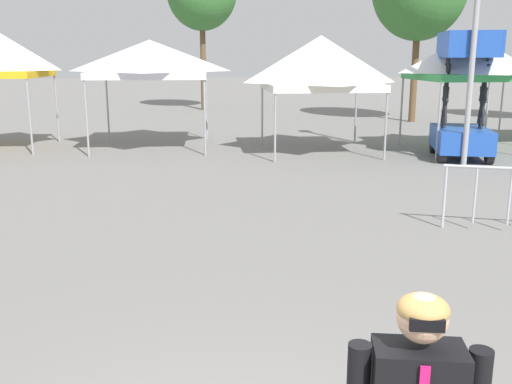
% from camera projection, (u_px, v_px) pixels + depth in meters
% --- Properties ---
extents(canopy_tent_left_of_center, '(3.44, 3.44, 3.24)m').
position_uv_depth(canopy_tent_left_of_center, '(150.00, 59.00, 17.39)').
color(canopy_tent_left_of_center, '#9E9EA3').
rests_on(canopy_tent_left_of_center, ground).
extents(canopy_tent_far_left, '(3.27, 3.27, 3.34)m').
position_uv_depth(canopy_tent_far_left, '(321.00, 63.00, 16.51)').
color(canopy_tent_far_left, '#9E9EA3').
rests_on(canopy_tent_far_left, ground).
extents(canopy_tent_behind_left, '(3.10, 3.10, 3.38)m').
position_uv_depth(canopy_tent_behind_left, '(470.00, 57.00, 16.55)').
color(canopy_tent_behind_left, '#9E9EA3').
rests_on(canopy_tent_behind_left, ground).
extents(scissor_lift, '(1.89, 2.56, 3.40)m').
position_uv_depth(scissor_lift, '(462.00, 119.00, 15.86)').
color(scissor_lift, black).
rests_on(scissor_lift, ground).
extents(crowd_barrier_by_lift, '(2.01, 0.69, 1.08)m').
position_uv_depth(crowd_barrier_by_lift, '(511.00, 187.00, 9.23)').
color(crowd_barrier_by_lift, '#B7BABF').
rests_on(crowd_barrier_by_lift, ground).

